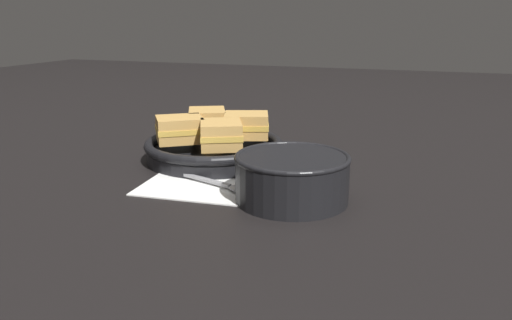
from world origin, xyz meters
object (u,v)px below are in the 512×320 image
sandwich_near_left (246,125)px  sandwich_near_right (207,121)px  spoon (232,187)px  soup_bowl (292,175)px  sandwich_far_left (180,129)px  sandwich_far_right (221,135)px  skillet (214,150)px

sandwich_near_left → sandwich_near_right: bearing=171.3°
spoon → soup_bowl: bearing=14.5°
sandwich_far_left → sandwich_near_left: bearing=36.3°
sandwich_far_left → sandwich_far_right: size_ratio=1.03×
spoon → sandwich_near_left: size_ratio=1.66×
spoon → sandwich_near_left: bearing=121.9°
sandwich_far_left → spoon: bearing=-37.4°
soup_bowl → sandwich_far_right: sandwich_far_right is taller
sandwich_near_left → sandwich_far_left: 0.13m
sandwich_near_right → sandwich_far_right: (0.08, -0.10, 0.00)m
sandwich_far_left → sandwich_far_right: bearing=-8.7°
soup_bowl → spoon: 0.10m
soup_bowl → spoon: bearing=176.9°
skillet → sandwich_far_right: 0.08m
soup_bowl → skillet: 0.26m
skillet → sandwich_far_left: bearing=-143.7°
soup_bowl → sandwich_far_left: bearing=154.2°
sandwich_near_right → sandwich_near_left: bearing=-8.7°
spoon → sandwich_far_right: bearing=139.0°
spoon → sandwich_far_right: sandwich_far_right is taller
spoon → sandwich_far_right: 0.13m
soup_bowl → sandwich_far_left: (-0.25, 0.12, 0.02)m
soup_bowl → skillet: soup_bowl is taller
sandwich_far_left → sandwich_far_right: 0.09m
spoon → sandwich_far_left: bearing=160.2°
skillet → sandwich_far_right: bearing=-53.7°
sandwich_near_left → sandwich_far_left: size_ratio=0.94×
soup_bowl → sandwich_near_left: size_ratio=1.64×
soup_bowl → spoon: size_ratio=0.98×
sandwich_near_right → spoon: bearing=-56.1°
spoon → sandwich_far_left: size_ratio=1.56×
spoon → skillet: 0.18m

